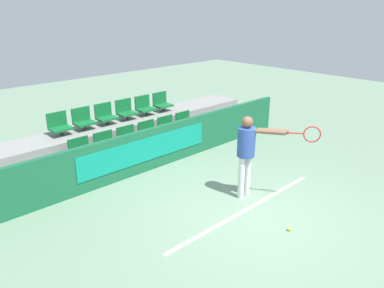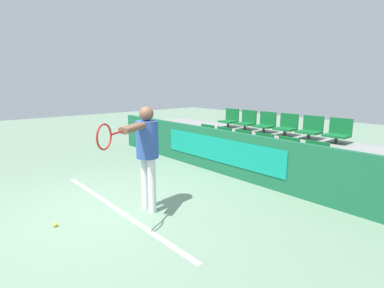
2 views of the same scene
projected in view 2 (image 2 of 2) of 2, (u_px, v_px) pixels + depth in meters
name	position (u px, v px, depth m)	size (l,w,h in m)	color
ground_plane	(106.00, 213.00, 4.88)	(30.00, 30.00, 0.00)	gray
court_baseline	(117.00, 209.00, 5.01)	(4.14, 0.08, 0.01)	white
barrier_wall	(230.00, 154.00, 6.72)	(9.00, 0.14, 1.02)	#19603D
bleacher_tier_front	(247.00, 163.00, 7.15)	(8.60, 1.01, 0.39)	gray
bleacher_tier_middle	(272.00, 149.00, 7.76)	(8.60, 1.01, 0.78)	gray
stadium_chair_0	(205.00, 136.00, 8.32)	(0.49, 0.39, 0.54)	#333333
stadium_chair_1	(221.00, 139.00, 7.85)	(0.49, 0.39, 0.54)	#333333
stadium_chair_2	(240.00, 142.00, 7.38)	(0.49, 0.39, 0.54)	#333333
stadium_chair_3	(261.00, 146.00, 6.91)	(0.49, 0.39, 0.54)	#333333
stadium_chair_4	(286.00, 151.00, 6.44)	(0.49, 0.39, 0.54)	#333333
stadium_chair_5	(314.00, 157.00, 5.97)	(0.49, 0.39, 0.54)	#333333
stadium_chair_6	(230.00, 119.00, 8.89)	(0.49, 0.39, 0.54)	#333333
stadium_chair_7	(247.00, 121.00, 8.42)	(0.49, 0.39, 0.54)	#333333
stadium_chair_8	(265.00, 123.00, 7.95)	(0.49, 0.39, 0.54)	#333333
stadium_chair_9	(287.00, 126.00, 7.48)	(0.49, 0.39, 0.54)	#333333
stadium_chair_10	(311.00, 129.00, 7.01)	(0.49, 0.39, 0.54)	#333333
stadium_chair_11	(338.00, 132.00, 6.54)	(0.49, 0.39, 0.54)	#333333
tennis_player	(146.00, 147.00, 4.71)	(0.95, 1.34, 1.72)	silver
tennis_ball	(55.00, 225.00, 4.40)	(0.07, 0.07, 0.07)	#CCDB33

